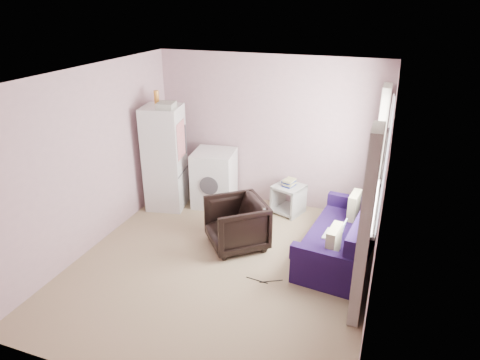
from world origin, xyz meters
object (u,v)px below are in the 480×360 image
Objects in this scene: fridge at (165,157)px; washing_machine at (214,177)px; armchair at (236,222)px; side_table at (288,197)px; sofa at (343,240)px.

washing_machine is at bearing 14.60° from fridge.
armchair reaches higher than side_table.
fridge is at bearing -161.99° from washing_machine.
armchair is at bearing -165.80° from sofa.
sofa is at bearing 57.91° from armchair.
sofa is at bearing -22.72° from fridge.
washing_machine is 1.29m from side_table.
side_table is (2.00, 0.45, -0.59)m from fridge.
armchair is 0.42× the size of sofa.
armchair is at bearing -109.57° from side_table.
sofa is (2.30, -0.97, -0.21)m from washing_machine.
armchair is 0.83× the size of washing_machine.
washing_machine is at bearing -175.60° from side_table.
washing_machine is (-0.83, 1.16, 0.10)m from armchair.
side_table is at bearing 1.45° from fridge.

